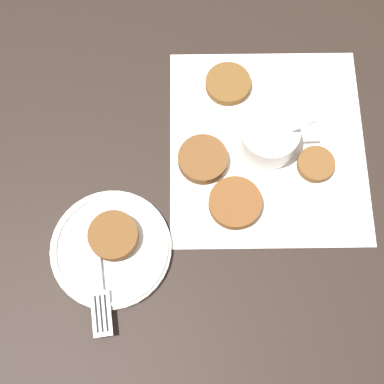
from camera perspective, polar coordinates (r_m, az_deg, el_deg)
ground_plane at (r=0.92m, az=7.12°, el=5.98°), size 4.00×4.00×0.00m
napkin at (r=0.91m, az=8.03°, el=5.00°), size 0.39×0.36×0.00m
sauce_bowl at (r=0.89m, az=8.14°, el=5.79°), size 0.11×0.11×0.10m
fritter_0 at (r=0.95m, az=3.86°, el=11.46°), size 0.08×0.08×0.01m
fritter_1 at (r=0.90m, az=13.06°, el=2.90°), size 0.06×0.06×0.01m
fritter_2 at (r=0.86m, az=4.62°, el=-1.17°), size 0.09×0.09×0.02m
fritter_3 at (r=0.88m, az=1.17°, el=3.51°), size 0.08×0.08×0.02m
serving_plate at (r=0.85m, az=-8.64°, el=-5.98°), size 0.19×0.19×0.02m
fritter_on_plate at (r=0.83m, az=-8.39°, el=-4.63°), size 0.08×0.08×0.02m
fork at (r=0.83m, az=-9.85°, el=-10.27°), size 0.18×0.06×0.00m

